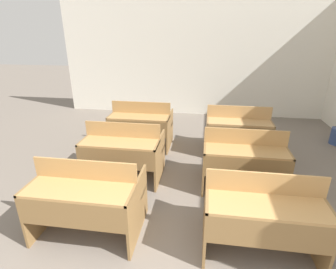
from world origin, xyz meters
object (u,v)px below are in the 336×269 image
Objects in this scene: bench_front_left at (87,197)px; bench_third_right at (237,129)px; bench_front_right at (262,212)px; bench_second_right at (243,159)px; bench_second_left at (123,150)px; bench_third_left at (141,124)px.

bench_front_left is 1.00× the size of bench_third_right.
bench_front_right is at bearing -89.81° from bench_third_right.
bench_second_right is at bearing 33.45° from bench_front_left.
bench_front_right is 2.35m from bench_third_right.
bench_second_left is at bearing -146.92° from bench_third_right.
bench_front_right is 1.17m from bench_second_right.
bench_second_left is 1.76m from bench_second_right.
bench_second_left is (0.03, 1.19, 0.00)m from bench_front_left.
bench_front_left is 1.00× the size of bench_third_left.
bench_front_left is at bearing -91.53° from bench_second_left.
bench_front_right and bench_third_left have the same top height.
bench_third_left is at bearing 145.80° from bench_second_right.
bench_front_right and bench_second_left have the same top height.
bench_second_left is 1.00× the size of bench_third_left.
bench_second_right is 1.00× the size of bench_third_right.
bench_third_left and bench_third_right have the same top height.
bench_front_left is 1.83m from bench_front_right.
bench_front_left is 1.00× the size of bench_second_right.
bench_third_left is 1.00× the size of bench_third_right.
bench_front_right is at bearing 0.26° from bench_front_left.
bench_front_left is 1.19m from bench_second_left.
bench_front_left is 2.98m from bench_third_right.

